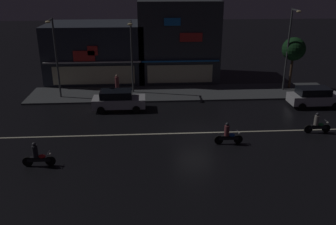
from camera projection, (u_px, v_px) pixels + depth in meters
ground_plane at (195, 133)px, 24.95m from camera, size 140.00×140.00×0.00m
lane_divider_stripe at (195, 133)px, 24.95m from camera, size 26.97×0.16×0.01m
sidewalk_far at (182, 93)px, 33.34m from camera, size 28.39×4.69×0.14m
storefront_left_block at (97, 52)px, 37.18m from camera, size 9.98×7.01×5.89m
storefront_center_block at (177, 40)px, 37.30m from camera, size 8.12×7.11×8.20m
streetlamp_west at (55, 52)px, 30.33m from camera, size 0.44×1.64×6.99m
streetlamp_mid at (132, 51)px, 31.77m from camera, size 0.44×1.64×6.62m
streetlamp_east at (289, 44)px, 32.30m from camera, size 0.44×1.64×7.60m
pedestrian_on_sidewalk at (117, 85)px, 32.45m from camera, size 0.36×0.36×1.86m
street_tree at (294, 49)px, 33.31m from camera, size 2.19×2.19×4.91m
parked_car_near_kerb at (118, 100)px, 29.00m from camera, size 4.30×1.98×1.67m
parked_car_trailing at (314, 97)px, 29.77m from camera, size 4.30×1.98×1.67m
motorcycle_lead at (317, 124)px, 24.79m from camera, size 1.90×0.60×1.52m
motorcycle_following at (228, 135)px, 23.13m from camera, size 1.90×0.60×1.52m
motorcycle_opposite_lane at (37, 156)px, 20.39m from camera, size 1.90×0.60×1.52m
traffic_cone at (116, 103)px, 30.11m from camera, size 0.36×0.36×0.55m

